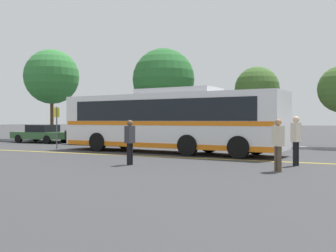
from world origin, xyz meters
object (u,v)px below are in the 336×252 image
object	(u,v)px
bus_stop_sign	(57,122)
tree_3	(257,89)
pedestrian_2	(278,142)
parked_car_0	(42,134)
pedestrian_1	(296,137)
tree_1	(164,80)
pedestrian_0	(130,139)
tree_2	(52,77)
transit_bus	(168,120)
parked_car_1	(102,134)

from	to	relation	value
bus_stop_sign	tree_3	world-z (taller)	tree_3
pedestrian_2	parked_car_0	bearing A→B (deg)	-159.70
pedestrian_1	tree_1	size ratio (longest dim) A/B	0.26
pedestrian_2	pedestrian_0	bearing A→B (deg)	-129.09
bus_stop_sign	tree_1	xyz separation A→B (m)	(3.10, 8.08, 3.10)
tree_2	bus_stop_sign	bearing A→B (deg)	-48.23
pedestrian_2	tree_3	bearing A→B (deg)	151.62
pedestrian_2	bus_stop_sign	xyz separation A→B (m)	(-13.18, 5.03, 0.57)
parked_car_0	tree_3	xyz separation A→B (m)	(14.78, 5.49, 3.22)
transit_bus	parked_car_1	bearing A→B (deg)	65.28
tree_3	parked_car_1	bearing A→B (deg)	-149.15
bus_stop_sign	tree_1	world-z (taller)	tree_1
parked_car_1	tree_1	distance (m)	6.09
tree_2	parked_car_0	bearing A→B (deg)	-59.05
bus_stop_sign	tree_2	xyz separation A→B (m)	(-7.51, 8.41, 3.80)
bus_stop_sign	tree_1	size ratio (longest dim) A/B	0.36
transit_bus	tree_1	world-z (taller)	tree_1
parked_car_0	pedestrian_1	bearing A→B (deg)	-110.58
pedestrian_2	transit_bus	bearing A→B (deg)	-172.52
transit_bus	parked_car_1	distance (m)	8.06
pedestrian_0	pedestrian_2	distance (m)	5.36
pedestrian_0	tree_1	size ratio (longest dim) A/B	0.24
bus_stop_sign	tree_3	distance (m)	14.12
parked_car_0	tree_2	distance (m)	6.39
pedestrian_2	tree_1	distance (m)	16.94
bus_stop_sign	tree_2	world-z (taller)	tree_2
parked_car_0	pedestrian_0	world-z (taller)	pedestrian_0
tree_1	bus_stop_sign	bearing A→B (deg)	-110.99
parked_car_1	bus_stop_sign	size ratio (longest dim) A/B	1.98
tree_3	transit_bus	bearing A→B (deg)	-104.88
pedestrian_1	tree_3	distance (m)	14.17
parked_car_0	tree_3	bearing A→B (deg)	-67.71
transit_bus	tree_1	bearing A→B (deg)	33.07
parked_car_1	pedestrian_0	world-z (taller)	pedestrian_0
pedestrian_0	bus_stop_sign	size ratio (longest dim) A/B	0.68
tree_2	tree_3	world-z (taller)	tree_2
bus_stop_sign	pedestrian_1	bearing A→B (deg)	-96.00
parked_car_1	parked_car_0	bearing A→B (deg)	88.03
transit_bus	bus_stop_sign	bearing A→B (deg)	99.84
parked_car_0	pedestrian_2	distance (m)	20.85
pedestrian_0	tree_2	distance (m)	21.03
transit_bus	pedestrian_2	world-z (taller)	transit_bus
tree_1	pedestrian_0	bearing A→B (deg)	-70.54
pedestrian_1	pedestrian_0	bearing A→B (deg)	132.24
pedestrian_2	bus_stop_sign	bearing A→B (deg)	-152.84
transit_bus	parked_car_0	bearing A→B (deg)	77.36
tree_1	tree_3	world-z (taller)	tree_1
pedestrian_0	tree_2	xyz separation A→B (m)	(-15.34, 13.70, 4.40)
parked_car_0	tree_1	xyz separation A→B (m)	(8.37, 3.41, 3.97)
transit_bus	pedestrian_0	bearing A→B (deg)	-163.72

